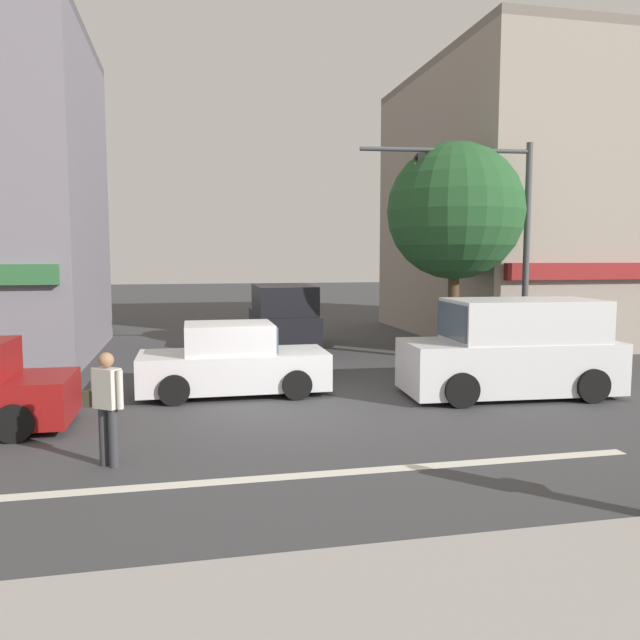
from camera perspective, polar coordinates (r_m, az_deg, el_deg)
The scene contains 10 objects.
ground_plane at distance 12.32m, azimuth -2.02°, elevation -8.44°, with size 120.00×120.00×0.00m, color #3D3D3F.
lane_marking_stripe at distance 9.04m, azimuth 2.02°, elevation -13.76°, with size 9.00×0.24×0.01m, color silver.
building_right_corner at distance 26.75m, azimuth 21.71°, elevation 9.73°, with size 11.92×11.23×10.11m.
street_tree at distance 18.59m, azimuth 12.26°, elevation 9.64°, with size 3.91×3.91×6.29m.
utility_pole_far_right at distance 22.62m, azimuth 15.49°, elevation 7.20°, with size 1.40×0.22×7.04m.
traffic_light_mast at distance 18.36m, azimuth 15.63°, elevation 9.17°, with size 4.87×0.66×6.20m.
van_waiting_far at distance 20.59m, azimuth -3.43°, elevation 0.15°, with size 2.10×4.63×2.11m.
van_crossing_center at distance 14.24m, azimuth 17.26°, elevation -2.64°, with size 4.71×2.26×2.11m.
sedan_crossing_leftbound at distance 13.92m, azimuth -7.97°, elevation -3.85°, with size 4.11×1.90×1.58m.
pedestrian_mid_crossing at distance 9.57m, azimuth -18.95°, elevation -7.06°, with size 0.60×0.57×1.67m.
Camera 1 is at (-2.10, -11.76, 3.03)m, focal length 35.00 mm.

